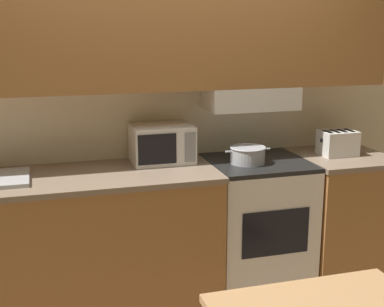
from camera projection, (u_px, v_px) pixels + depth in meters
The scene contains 8 objects.
ground_plane at pixel (164, 273), 4.07m from camera, with size 16.00×16.00×0.00m, color #7F664C.
wall_back at pixel (166, 77), 3.66m from camera, with size 5.55×0.38×2.55m.
lower_counter_main at pixel (76, 243), 3.46m from camera, with size 1.84×0.70×0.92m.
lower_counter_right_stub at pixel (338, 214), 3.99m from camera, with size 0.64×0.70×0.92m.
stove_range at pixel (256, 223), 3.82m from camera, with size 0.68×0.66×0.92m.
cooking_pot at pixel (248, 154), 3.63m from camera, with size 0.32×0.25×0.12m.
microwave at pixel (162, 144), 3.65m from camera, with size 0.41×0.32×0.26m.
toaster at pixel (338, 143), 3.85m from camera, with size 0.26×0.20×0.18m.
Camera 1 is at (-0.85, -3.65, 1.85)m, focal length 50.00 mm.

